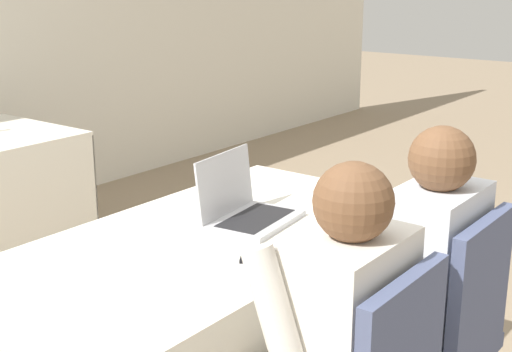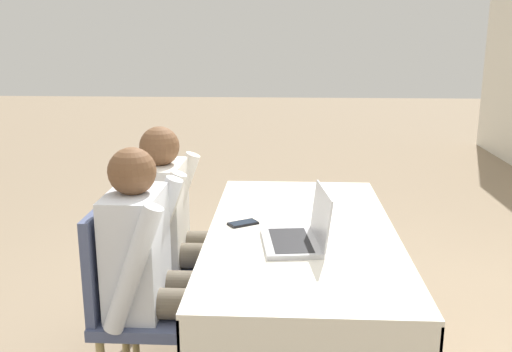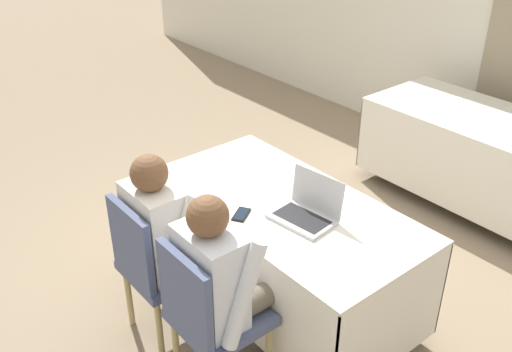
# 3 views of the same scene
# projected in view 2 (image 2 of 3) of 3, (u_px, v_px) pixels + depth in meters

# --- Properties ---
(conference_table_near) EXTENTS (1.69, 0.86, 0.76)m
(conference_table_near) POSITION_uv_depth(u_px,v_px,m) (301.00, 265.00, 2.68)
(conference_table_near) COLOR white
(conference_table_near) RESTS_ON ground_plane
(laptop) EXTENTS (0.37, 0.30, 0.24)m
(laptop) POSITION_uv_depth(u_px,v_px,m) (300.00, 234.00, 2.43)
(laptop) COLOR #B7B7BC
(laptop) RESTS_ON conference_table_near
(cell_phone) EXTENTS (0.13, 0.16, 0.01)m
(cell_phone) POSITION_uv_depth(u_px,v_px,m) (243.00, 223.00, 2.70)
(cell_phone) COLOR black
(cell_phone) RESTS_ON conference_table_near
(paper_beside_laptop) EXTENTS (0.24, 0.31, 0.00)m
(paper_beside_laptop) POSITION_uv_depth(u_px,v_px,m) (265.00, 290.00, 2.01)
(paper_beside_laptop) COLOR white
(paper_beside_laptop) RESTS_ON conference_table_near
(paper_centre_table) EXTENTS (0.30, 0.35, 0.00)m
(paper_centre_table) POSITION_uv_depth(u_px,v_px,m) (313.00, 202.00, 3.05)
(paper_centre_table) COLOR white
(paper_centre_table) RESTS_ON conference_table_near
(chair_near_left) EXTENTS (0.44, 0.44, 0.93)m
(chair_near_left) POSITION_uv_depth(u_px,v_px,m) (159.00, 253.00, 2.98)
(chair_near_left) COLOR tan
(chair_near_left) RESTS_ON ground_plane
(chair_near_right) EXTENTS (0.44, 0.44, 0.93)m
(chair_near_right) POSITION_uv_depth(u_px,v_px,m) (133.00, 298.00, 2.48)
(chair_near_right) COLOR tan
(chair_near_right) RESTS_ON ground_plane
(person_checkered_shirt) EXTENTS (0.50, 0.52, 1.19)m
(person_checkered_shirt) POSITION_uv_depth(u_px,v_px,m) (178.00, 224.00, 2.94)
(person_checkered_shirt) COLOR #665B4C
(person_checkered_shirt) RESTS_ON ground_plane
(person_white_shirt) EXTENTS (0.50, 0.52, 1.19)m
(person_white_shirt) POSITION_uv_depth(u_px,v_px,m) (155.00, 264.00, 2.43)
(person_white_shirt) COLOR #665B4C
(person_white_shirt) RESTS_ON ground_plane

